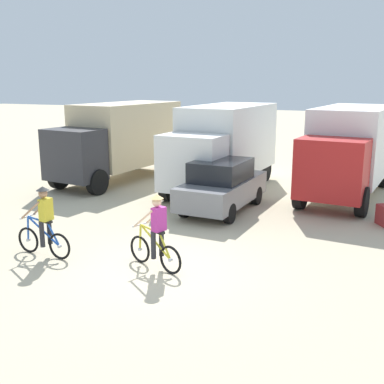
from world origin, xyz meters
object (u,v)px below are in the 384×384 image
Objects in this scene: box_truck_tan_camper at (120,138)px; cyclist_orange_shirt at (44,224)px; sedan_parked at (222,185)px; box_truck_white_box at (224,143)px; cyclist_cowboy_hat at (156,235)px; box_truck_avon_van at (350,147)px.

box_truck_tan_camper is 9.56m from cyclist_orange_shirt.
sedan_parked is at bearing 64.09° from cyclist_orange_shirt.
box_truck_tan_camper is 4.81m from box_truck_white_box.
sedan_parked is at bearing 91.70° from cyclist_cowboy_hat.
box_truck_avon_van is at bearing 7.57° from box_truck_white_box.
box_truck_tan_camper is 3.86× the size of cyclist_cowboy_hat.
cyclist_orange_shirt reaches higher than sedan_parked.
box_truck_avon_van reaches higher than cyclist_orange_shirt.
box_truck_white_box is at bearing 78.58° from cyclist_orange_shirt.
box_truck_tan_camper is 1.00× the size of box_truck_avon_van.
box_truck_avon_van is 10.00m from cyclist_cowboy_hat.
box_truck_white_box is 3.47m from sedan_parked.
box_truck_tan_camper is 6.73m from sedan_parked.
sedan_parked is at bearing -29.32° from box_truck_tan_camper.
box_truck_white_box is at bearing 107.42° from sedan_parked.
box_truck_tan_camper is at bearing 150.68° from sedan_parked.
box_truck_avon_van is (4.79, 0.64, 0.00)m from box_truck_white_box.
box_truck_avon_van is at bearing 55.42° from cyclist_orange_shirt.
box_truck_white_box reaches higher than sedan_parked.
cyclist_orange_shirt is at bearing -124.58° from box_truck_avon_van.
cyclist_cowboy_hat is (0.16, -5.46, -0.04)m from sedan_parked.
cyclist_orange_shirt is (-2.80, -5.76, -0.04)m from sedan_parked.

